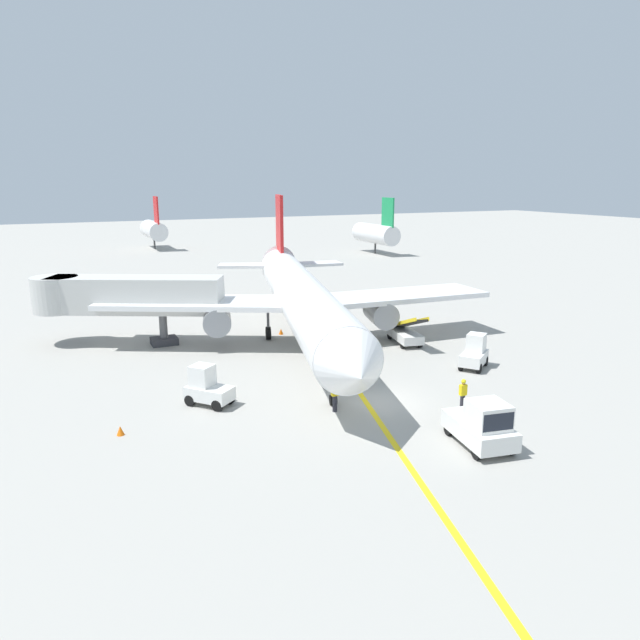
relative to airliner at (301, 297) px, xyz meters
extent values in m
plane|color=#9E9B93|center=(-0.85, -12.24, -3.42)|extent=(300.00, 300.00, 0.00)
cube|color=yellow|center=(-0.14, -7.24, -3.41)|extent=(21.51, 77.21, 0.01)
cylinder|color=white|center=(-0.14, -0.53, 0.03)|extent=(11.14, 29.80, 3.30)
cone|color=white|center=(-4.44, -16.14, 0.03)|extent=(3.75, 3.17, 3.23)
cone|color=white|center=(4.21, 15.29, 0.43)|extent=(3.77, 3.53, 3.14)
cube|color=white|center=(7.48, -1.07, -0.37)|extent=(13.24, 5.16, 0.36)
cylinder|color=gray|center=(5.63, -1.60, -1.37)|extent=(2.68, 3.59, 1.90)
cube|color=white|center=(-6.97, 2.91, -0.37)|extent=(13.57, 9.89, 0.36)
cylinder|color=gray|center=(-5.65, 1.51, -1.37)|extent=(2.68, 3.59, 1.90)
cube|color=red|center=(3.57, 12.97, 4.08)|extent=(1.33, 3.93, 5.20)
cube|color=white|center=(6.36, 11.79, 0.43)|extent=(5.44, 2.85, 0.24)
cube|color=white|center=(0.57, 13.38, 0.43)|extent=(5.65, 4.08, 0.24)
cylinder|color=#4C4C51|center=(-3.20, -11.61, -1.86)|extent=(0.20, 0.20, 3.12)
cylinder|color=black|center=(-3.20, -11.61, -3.14)|extent=(0.49, 0.63, 0.56)
cylinder|color=#4C4C51|center=(2.51, 0.82, -1.86)|extent=(0.20, 0.20, 3.12)
cylinder|color=black|center=(2.51, 0.82, -2.94)|extent=(0.59, 1.02, 0.96)
cylinder|color=#4C4C51|center=(-1.74, 1.99, -1.86)|extent=(0.20, 0.20, 3.12)
cylinder|color=black|center=(-1.74, 1.99, -2.94)|extent=(0.59, 1.02, 0.96)
cube|color=black|center=(-3.91, -14.22, 0.38)|extent=(2.97, 1.71, 0.60)
cube|color=beige|center=(-10.51, 4.71, 0.18)|extent=(11.88, 7.73, 2.50)
cylinder|color=beige|center=(-15.60, 7.28, 0.18)|extent=(3.20, 3.20, 2.50)
cylinder|color=#59595B|center=(-8.90, 3.90, -2.24)|extent=(0.56, 0.56, 2.35)
cube|color=#333338|center=(-8.90, 3.90, -3.17)|extent=(1.80, 1.40, 0.50)
cube|color=silver|center=(0.54, -18.55, -2.72)|extent=(2.49, 3.87, 0.80)
cube|color=silver|center=(0.43, -19.17, -1.77)|extent=(1.77, 1.86, 1.10)
cube|color=black|center=(0.30, -19.93, -1.77)|extent=(1.42, 0.32, 0.77)
cylinder|color=black|center=(1.12, -19.93, -3.12)|extent=(0.32, 0.63, 0.60)
cylinder|color=black|center=(-0.47, -19.65, -3.12)|extent=(0.32, 0.63, 0.60)
cylinder|color=black|center=(1.55, -17.44, -3.12)|extent=(0.32, 0.63, 0.60)
cylinder|color=black|center=(-0.04, -17.17, -3.12)|extent=(0.32, 0.63, 0.60)
cube|color=silver|center=(-8.99, -8.84, -2.77)|extent=(2.54, 2.68, 0.70)
cube|color=silver|center=(-9.26, -8.52, -1.87)|extent=(1.49, 1.50, 1.10)
cube|color=black|center=(-9.59, -8.12, -1.87)|extent=(0.80, 0.69, 0.77)
cylinder|color=black|center=(-9.95, -8.55, -3.12)|extent=(0.55, 0.60, 0.60)
cylinder|color=black|center=(-9.11, -7.84, -3.12)|extent=(0.55, 0.60, 0.60)
cylinder|color=black|center=(-8.88, -9.84, -3.12)|extent=(0.55, 0.60, 0.60)
cylinder|color=black|center=(-8.03, -9.13, -3.12)|extent=(0.55, 0.60, 0.60)
cube|color=silver|center=(7.47, -9.78, -2.77)|extent=(2.70, 2.47, 0.70)
cube|color=silver|center=(7.81, -9.53, -1.87)|extent=(1.49, 1.48, 1.10)
cube|color=black|center=(8.22, -9.22, -1.87)|extent=(0.64, 0.83, 0.77)
cylinder|color=black|center=(7.82, -8.83, -3.12)|extent=(0.61, 0.53, 0.60)
cylinder|color=black|center=(8.47, -9.72, -3.12)|extent=(0.61, 0.53, 0.60)
cylinder|color=black|center=(6.47, -9.83, -3.12)|extent=(0.61, 0.53, 0.60)
cylinder|color=black|center=(7.12, -10.72, -3.12)|extent=(0.61, 0.53, 0.60)
cube|color=silver|center=(6.78, -3.05, -2.82)|extent=(2.26, 4.03, 0.60)
cylinder|color=black|center=(7.13, -4.49, -3.12)|extent=(0.34, 0.63, 0.60)
cylinder|color=black|center=(5.88, -4.22, -3.12)|extent=(0.34, 0.63, 0.60)
cylinder|color=black|center=(7.69, -1.89, -3.12)|extent=(0.34, 0.63, 0.60)
cylinder|color=black|center=(6.44, -1.62, -3.12)|extent=(0.34, 0.63, 0.60)
cube|color=black|center=(6.66, -3.64, -1.87)|extent=(1.93, 5.07, 1.76)
cube|color=yellow|center=(7.10, -3.73, -1.75)|extent=(1.13, 4.93, 1.84)
cube|color=yellow|center=(6.22, -3.55, -1.75)|extent=(1.13, 4.93, 1.84)
cylinder|color=#26262D|center=(2.36, -15.11, -2.99)|extent=(0.24, 0.24, 0.85)
cube|color=yellow|center=(2.36, -15.11, -2.29)|extent=(0.36, 0.22, 0.56)
sphere|color=#9E7051|center=(2.36, -15.11, -1.90)|extent=(0.20, 0.20, 0.20)
sphere|color=yellow|center=(2.36, -15.11, -1.84)|extent=(0.24, 0.24, 0.24)
cylinder|color=#26262D|center=(-3.51, -12.42, -2.99)|extent=(0.24, 0.24, 0.85)
cube|color=yellow|center=(-3.51, -12.42, -2.29)|extent=(0.36, 0.22, 0.56)
sphere|color=beige|center=(-3.51, -12.42, -1.90)|extent=(0.20, 0.20, 0.20)
sphere|color=yellow|center=(-3.51, -12.42, -1.84)|extent=(0.24, 0.24, 0.24)
cone|color=orange|center=(-0.35, 2.99, -3.20)|extent=(0.36, 0.36, 0.44)
cone|color=orange|center=(-13.69, -10.75, -3.20)|extent=(0.36, 0.36, 0.44)
cone|color=orange|center=(0.76, 1.46, -3.20)|extent=(0.36, 0.36, 0.44)
cylinder|color=silver|center=(1.19, 65.19, -0.32)|extent=(3.00, 10.00, 3.00)
cylinder|color=#3F3F3F|center=(1.19, 65.19, -2.62)|extent=(0.30, 0.30, 1.60)
cube|color=red|center=(1.19, 61.69, 3.18)|extent=(0.24, 3.20, 4.40)
cylinder|color=silver|center=(31.63, 43.35, -0.32)|extent=(3.00, 10.00, 3.00)
cylinder|color=#3F3F3F|center=(31.63, 43.35, -2.62)|extent=(0.30, 0.30, 1.60)
cube|color=#198C4C|center=(31.63, 39.85, 3.18)|extent=(0.24, 3.20, 4.40)
camera|label=1|loc=(-16.10, -37.36, 8.02)|focal=33.08mm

